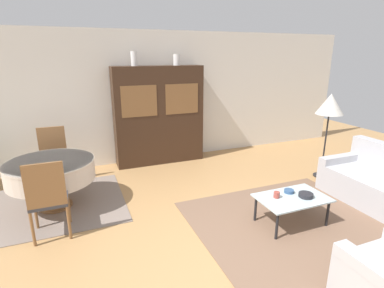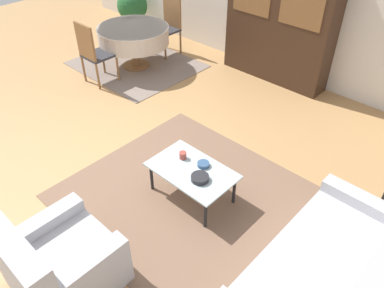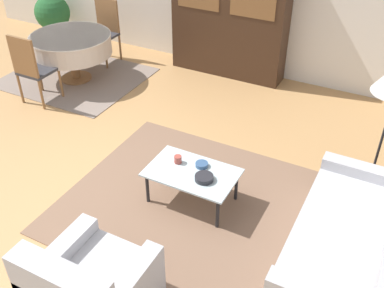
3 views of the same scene
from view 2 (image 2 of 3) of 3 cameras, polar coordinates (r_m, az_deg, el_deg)
name	(u,v)px [view 2 (image 2 of 3)]	position (r m, az deg, el deg)	size (l,w,h in m)	color
ground_plane	(106,161)	(4.89, -12.96, -2.59)	(14.00, 14.00, 0.00)	tan
area_rug	(190,198)	(4.29, -0.34, -8.27)	(2.62, 2.36, 0.01)	brown
dining_rug	(137,65)	(7.16, -8.45, 11.89)	(2.11, 1.79, 0.01)	gray
couch	(328,280)	(3.49, 20.08, -18.94)	(0.92, 1.84, 0.86)	#B2B2B7
armchair	(59,264)	(3.57, -19.66, -16.84)	(0.83, 0.83, 0.83)	#B2B2B7
coffee_table	(192,172)	(4.07, 0.00, -4.33)	(0.94, 0.59, 0.39)	black
display_cabinet	(280,20)	(6.42, 13.25, 17.95)	(1.83, 0.41, 2.01)	#382316
dining_table	(133,35)	(6.87, -8.92, 16.03)	(1.24, 1.24, 0.73)	brown
dining_chair_near	(93,51)	(6.43, -14.88, 13.56)	(0.44, 0.44, 1.03)	brown
dining_chair_far	(168,23)	(7.38, -3.61, 17.88)	(0.44, 0.44, 1.03)	brown
cup	(183,155)	(4.17, -1.40, -1.74)	(0.08, 0.08, 0.08)	#9E4238
bowl	(200,178)	(3.91, 1.22, -5.19)	(0.19, 0.19, 0.05)	#232328
bowl_small	(203,164)	(4.08, 1.73, -3.12)	(0.13, 0.13, 0.04)	#33517A
potted_plant	(132,7)	(8.63, -9.07, 19.89)	(0.65, 0.65, 0.85)	#93664C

